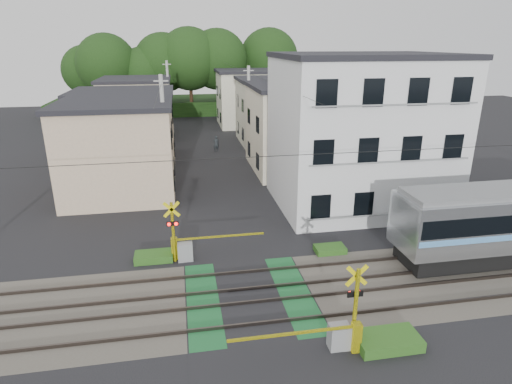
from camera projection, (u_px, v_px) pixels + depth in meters
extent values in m
plane|color=black|center=(249.00, 297.00, 17.59)|extent=(120.00, 120.00, 0.00)
cube|color=#47423A|center=(249.00, 297.00, 17.59)|extent=(120.00, 6.00, 0.00)
cube|color=black|center=(249.00, 296.00, 17.59)|extent=(5.20, 120.00, 0.00)
cube|color=#145126|center=(203.00, 301.00, 17.27)|extent=(1.30, 6.00, 0.00)
cube|color=#145126|center=(294.00, 292.00, 17.90)|extent=(1.30, 6.00, 0.00)
cube|color=#3F3833|center=(258.00, 323.00, 15.80)|extent=(120.00, 0.08, 0.14)
cube|color=#3F3833|center=(251.00, 302.00, 17.10)|extent=(120.00, 0.08, 0.14)
cube|color=#3F3833|center=(247.00, 289.00, 18.03)|extent=(120.00, 0.08, 0.14)
cube|color=#3F3833|center=(242.00, 272.00, 19.33)|extent=(120.00, 0.08, 0.14)
cube|color=black|center=(449.00, 257.00, 20.24)|extent=(2.30, 2.11, 0.58)
cube|color=black|center=(404.00, 218.00, 19.08)|extent=(0.10, 2.31, 1.50)
cylinder|color=yellow|center=(355.00, 309.00, 14.25)|extent=(0.14, 0.14, 3.00)
cube|color=yellow|center=(357.00, 276.00, 13.94)|extent=(0.77, 0.05, 0.77)
cube|color=yellow|center=(357.00, 276.00, 13.94)|extent=(0.77, 0.05, 0.77)
cube|color=black|center=(355.00, 294.00, 14.17)|extent=(0.55, 0.05, 0.20)
sphere|color=#FF0C07|center=(350.00, 294.00, 14.20)|extent=(0.16, 0.16, 0.16)
sphere|color=#FF0C07|center=(359.00, 293.00, 14.26)|extent=(0.16, 0.16, 0.16)
cube|color=gray|center=(339.00, 337.00, 14.51)|extent=(0.70, 0.50, 0.90)
cube|color=yellow|center=(356.00, 337.00, 14.33)|extent=(0.30, 0.30, 1.10)
cube|color=yellow|center=(291.00, 334.00, 13.81)|extent=(4.20, 0.08, 0.08)
cylinder|color=yellow|center=(173.00, 233.00, 19.93)|extent=(0.14, 0.14, 3.00)
cube|color=yellow|center=(172.00, 209.00, 19.44)|extent=(0.77, 0.05, 0.77)
cube|color=yellow|center=(172.00, 209.00, 19.44)|extent=(0.77, 0.05, 0.77)
cube|color=black|center=(173.00, 224.00, 19.67)|extent=(0.55, 0.05, 0.20)
sphere|color=#FF0C07|center=(169.00, 224.00, 19.59)|extent=(0.16, 0.16, 0.16)
sphere|color=#FF0C07|center=(176.00, 224.00, 19.64)|extent=(0.16, 0.16, 0.16)
cube|color=gray|center=(185.00, 252.00, 20.36)|extent=(0.70, 0.50, 0.90)
cube|color=yellow|center=(175.00, 248.00, 20.48)|extent=(0.30, 0.30, 1.10)
cube|color=yellow|center=(221.00, 236.00, 20.70)|extent=(4.20, 0.08, 0.08)
cube|color=white|center=(360.00, 135.00, 26.33)|extent=(10.00, 8.00, 9.00)
cube|color=black|center=(366.00, 55.00, 24.78)|extent=(10.20, 8.16, 0.30)
cube|color=black|center=(321.00, 207.00, 22.97)|extent=(1.10, 0.06, 1.40)
cube|color=black|center=(364.00, 204.00, 23.38)|extent=(1.10, 0.06, 1.40)
cube|color=black|center=(405.00, 202.00, 23.78)|extent=(1.10, 0.06, 1.40)
cube|color=black|center=(445.00, 199.00, 24.19)|extent=(1.10, 0.06, 1.40)
cube|color=gray|center=(386.00, 214.00, 23.58)|extent=(9.00, 0.06, 0.08)
cube|color=black|center=(324.00, 153.00, 21.97)|extent=(1.10, 0.06, 1.40)
cube|color=black|center=(368.00, 151.00, 22.38)|extent=(1.10, 0.06, 1.40)
cube|color=black|center=(411.00, 149.00, 22.79)|extent=(1.10, 0.06, 1.40)
cube|color=black|center=(453.00, 147.00, 23.19)|extent=(1.10, 0.06, 1.40)
cube|color=gray|center=(391.00, 162.00, 22.58)|extent=(9.00, 0.06, 0.08)
cube|color=black|center=(327.00, 94.00, 20.97)|extent=(1.10, 0.06, 1.40)
cube|color=black|center=(374.00, 93.00, 21.38)|extent=(1.10, 0.06, 1.40)
cube|color=black|center=(419.00, 92.00, 21.79)|extent=(1.10, 0.06, 1.40)
cube|color=black|center=(462.00, 91.00, 22.20)|extent=(1.10, 0.06, 1.40)
cube|color=gray|center=(398.00, 105.00, 21.58)|extent=(9.00, 0.06, 0.08)
cube|color=#CCB190|center=(119.00, 151.00, 28.50)|extent=(7.00, 7.00, 6.00)
cube|color=black|center=(114.00, 104.00, 27.45)|extent=(7.35, 7.35, 0.30)
cube|color=black|center=(174.00, 181.00, 28.03)|extent=(0.06, 1.00, 1.20)
cube|color=black|center=(174.00, 166.00, 31.28)|extent=(0.06, 1.00, 1.20)
cube|color=black|center=(172.00, 139.00, 27.10)|extent=(0.06, 1.00, 1.20)
cube|color=black|center=(172.00, 128.00, 30.35)|extent=(0.06, 1.00, 1.20)
cube|color=beige|center=(296.00, 129.00, 34.35)|extent=(7.00, 8.00, 6.50)
cube|color=black|center=(298.00, 86.00, 33.22)|extent=(7.35, 8.40, 0.30)
cube|color=black|center=(257.00, 161.00, 32.55)|extent=(0.06, 1.00, 1.20)
cube|color=black|center=(249.00, 149.00, 36.26)|extent=(0.06, 1.00, 1.20)
cube|color=black|center=(258.00, 125.00, 31.62)|extent=(0.06, 1.00, 1.20)
cube|color=black|center=(249.00, 116.00, 35.33)|extent=(0.06, 1.00, 1.20)
cube|color=#CCB190|center=(126.00, 128.00, 36.80)|extent=(8.00, 7.00, 5.80)
cube|color=black|center=(122.00, 92.00, 35.79)|extent=(8.40, 7.35, 0.30)
cube|color=black|center=(174.00, 149.00, 36.38)|extent=(0.06, 1.00, 1.20)
cube|color=black|center=(174.00, 140.00, 39.63)|extent=(0.06, 1.00, 1.20)
cube|color=black|center=(172.00, 116.00, 35.45)|extent=(0.06, 1.00, 1.20)
cube|color=black|center=(172.00, 109.00, 38.70)|extent=(0.06, 1.00, 1.20)
cube|color=beige|center=(274.00, 112.00, 43.75)|extent=(7.00, 7.00, 6.20)
cube|color=black|center=(275.00, 79.00, 42.67)|extent=(7.35, 7.35, 0.30)
cube|color=black|center=(243.00, 134.00, 42.13)|extent=(0.06, 1.00, 1.20)
cube|color=black|center=(238.00, 127.00, 45.38)|extent=(0.06, 1.00, 1.20)
cube|color=black|center=(242.00, 105.00, 41.20)|extent=(0.06, 1.00, 1.20)
cube|color=black|center=(238.00, 101.00, 44.45)|extent=(0.06, 1.00, 1.20)
cube|color=beige|center=(137.00, 109.00, 46.09)|extent=(7.00, 8.00, 6.00)
cube|color=black|center=(135.00, 79.00, 45.04)|extent=(7.35, 8.40, 0.30)
cube|color=black|center=(172.00, 127.00, 45.38)|extent=(0.06, 1.00, 1.20)
cube|color=black|center=(172.00, 121.00, 49.10)|extent=(0.06, 1.00, 1.20)
cube|color=black|center=(170.00, 101.00, 44.45)|extent=(0.06, 1.00, 1.20)
cube|color=black|center=(170.00, 96.00, 48.16)|extent=(0.06, 1.00, 1.20)
cube|color=beige|center=(251.00, 99.00, 52.88)|extent=(8.00, 7.00, 6.40)
cube|color=black|center=(251.00, 71.00, 51.76)|extent=(8.40, 7.35, 0.30)
cube|color=black|center=(221.00, 118.00, 51.21)|extent=(0.06, 1.00, 1.20)
cube|color=black|center=(218.00, 113.00, 54.46)|extent=(0.06, 1.00, 1.20)
cube|color=black|center=(220.00, 94.00, 50.28)|extent=(0.06, 1.00, 1.20)
cube|color=black|center=(217.00, 91.00, 53.53)|extent=(0.06, 1.00, 1.20)
cube|color=#193511|center=(195.00, 105.00, 63.66)|extent=(40.00, 10.00, 2.00)
cylinder|color=#332114|center=(91.00, 99.00, 59.27)|extent=(0.50, 0.50, 4.78)
sphere|color=#193511|center=(87.00, 70.00, 57.99)|extent=(6.70, 6.70, 6.70)
cylinder|color=#332114|center=(110.00, 98.00, 56.90)|extent=(0.50, 0.50, 5.52)
sphere|color=#193511|center=(107.00, 64.00, 55.43)|extent=(7.72, 7.72, 7.72)
cylinder|color=#332114|center=(146.00, 100.00, 58.21)|extent=(0.50, 0.50, 4.68)
sphere|color=#193511|center=(144.00, 72.00, 56.97)|extent=(6.56, 6.56, 6.56)
cylinder|color=#332114|center=(166.00, 96.00, 59.10)|extent=(0.50, 0.50, 5.57)
sphere|color=#193511|center=(163.00, 62.00, 57.61)|extent=(7.80, 7.80, 7.80)
cylinder|color=#332114|center=(191.00, 95.00, 58.98)|extent=(0.50, 0.50, 5.93)
sphere|color=#193511|center=(189.00, 59.00, 57.40)|extent=(8.30, 8.30, 8.30)
cylinder|color=#332114|center=(218.00, 94.00, 60.20)|extent=(0.50, 0.50, 5.84)
sphere|color=#193511|center=(217.00, 59.00, 58.64)|extent=(8.18, 8.18, 8.18)
cylinder|color=#332114|center=(241.00, 96.00, 63.07)|extent=(0.50, 0.50, 4.58)
sphere|color=#193511|center=(241.00, 70.00, 61.85)|extent=(6.41, 6.41, 6.41)
cylinder|color=#332114|center=(268.00, 92.00, 62.76)|extent=(0.50, 0.50, 5.92)
sphere|color=#193511|center=(269.00, 58.00, 61.19)|extent=(8.29, 8.29, 8.29)
cylinder|color=#332114|center=(289.00, 94.00, 66.53)|extent=(0.50, 0.50, 4.26)
sphere|color=#193511|center=(290.00, 72.00, 65.40)|extent=(5.96, 5.96, 5.96)
cube|color=black|center=(386.00, 151.00, 17.84)|extent=(60.00, 0.02, 0.02)
cylinder|color=#A5A5A0|center=(165.00, 138.00, 27.76)|extent=(0.26, 0.26, 8.00)
cube|color=#A5A5A0|center=(161.00, 81.00, 26.56)|extent=(0.90, 0.08, 0.08)
cylinder|color=#A5A5A0|center=(249.00, 113.00, 37.28)|extent=(0.26, 0.26, 8.00)
cube|color=#A5A5A0|center=(249.00, 71.00, 36.08)|extent=(0.90, 0.08, 0.08)
cylinder|color=#A5A5A0|center=(169.00, 98.00, 47.25)|extent=(0.26, 0.26, 8.00)
cube|color=#A5A5A0|center=(167.00, 64.00, 46.05)|extent=(0.90, 0.08, 0.08)
cube|color=black|center=(165.00, 73.00, 36.37)|extent=(0.02, 42.00, 0.02)
cube|color=black|center=(246.00, 72.00, 37.54)|extent=(0.02, 42.00, 0.02)
imported|color=#22272B|center=(216.00, 144.00, 40.46)|extent=(0.65, 0.53, 1.55)
cube|color=#2D5E1E|center=(388.00, 341.00, 14.69)|extent=(2.20, 1.20, 0.40)
cube|color=#2D5E1E|center=(154.00, 257.00, 20.48)|extent=(1.80, 1.00, 0.36)
cube|color=#2D5E1E|center=(330.00, 249.00, 21.28)|extent=(1.50, 0.90, 0.30)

